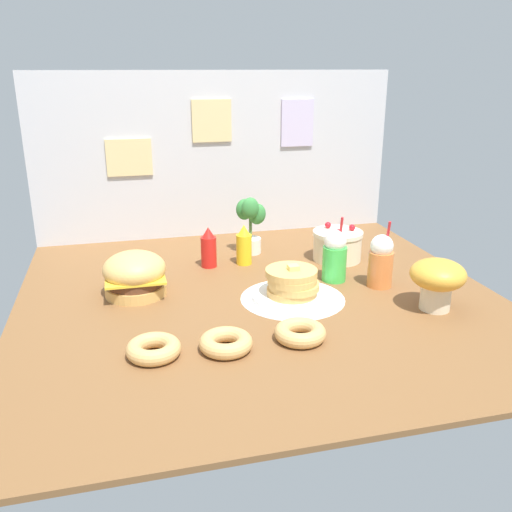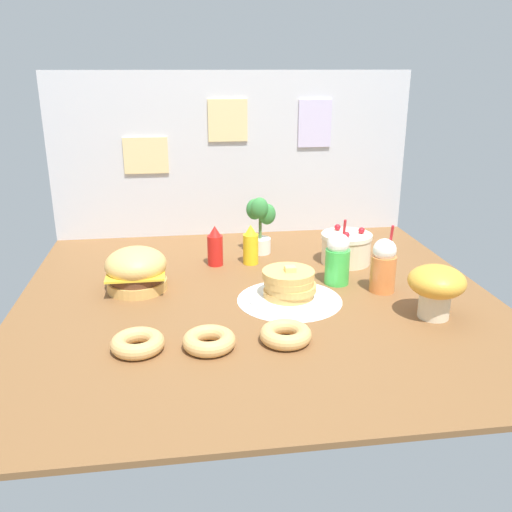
# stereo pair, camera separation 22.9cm
# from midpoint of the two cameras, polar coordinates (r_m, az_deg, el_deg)

# --- Properties ---
(ground_plane) EXTENTS (1.94, 1.88, 0.02)m
(ground_plane) POSITION_cam_midpoint_polar(r_m,az_deg,el_deg) (2.25, -2.50, -4.58)
(ground_plane) COLOR brown
(back_wall) EXTENTS (1.94, 0.04, 0.88)m
(back_wall) POSITION_cam_midpoint_polar(r_m,az_deg,el_deg) (3.02, -6.31, 10.42)
(back_wall) COLOR silver
(back_wall) RESTS_ON ground_plane
(doily_mat) EXTENTS (0.43, 0.43, 0.00)m
(doily_mat) POSITION_cam_midpoint_polar(r_m,az_deg,el_deg) (2.23, 0.90, -4.49)
(doily_mat) COLOR white
(doily_mat) RESTS_ON ground_plane
(burger) EXTENTS (0.26, 0.26, 0.18)m
(burger) POSITION_cam_midpoint_polar(r_m,az_deg,el_deg) (2.32, -15.32, -1.93)
(burger) COLOR #DBA859
(burger) RESTS_ON ground_plane
(pancake_stack) EXTENTS (0.33, 0.33, 0.14)m
(pancake_stack) POSITION_cam_midpoint_polar(r_m,az_deg,el_deg) (2.21, 0.86, -3.17)
(pancake_stack) COLOR white
(pancake_stack) RESTS_ON doily_mat
(layer_cake) EXTENTS (0.24, 0.24, 0.18)m
(layer_cake) POSITION_cam_midpoint_polar(r_m,az_deg,el_deg) (2.67, 6.07, 1.09)
(layer_cake) COLOR beige
(layer_cake) RESTS_ON ground_plane
(ketchup_bottle) EXTENTS (0.07, 0.07, 0.19)m
(ketchup_bottle) POSITION_cam_midpoint_polar(r_m,az_deg,el_deg) (2.58, -7.51, 0.74)
(ketchup_bottle) COLOR red
(ketchup_bottle) RESTS_ON ground_plane
(mustard_bottle) EXTENTS (0.07, 0.07, 0.19)m
(mustard_bottle) POSITION_cam_midpoint_polar(r_m,az_deg,el_deg) (2.60, -3.79, 1.01)
(mustard_bottle) COLOR yellow
(mustard_bottle) RESTS_ON ground_plane
(cream_soda_cup) EXTENTS (0.11, 0.11, 0.29)m
(cream_soda_cup) POSITION_cam_midpoint_polar(r_m,az_deg,el_deg) (2.39, 5.52, -0.03)
(cream_soda_cup) COLOR green
(cream_soda_cup) RESTS_ON ground_plane
(orange_float_cup) EXTENTS (0.11, 0.11, 0.29)m
(orange_float_cup) POSITION_cam_midpoint_polar(r_m,az_deg,el_deg) (2.36, 10.20, -0.57)
(orange_float_cup) COLOR orange
(orange_float_cup) RESTS_ON ground_plane
(donut_pink_glaze) EXTENTS (0.18, 0.18, 0.05)m
(donut_pink_glaze) POSITION_cam_midpoint_polar(r_m,az_deg,el_deg) (1.85, -14.19, -9.41)
(donut_pink_glaze) COLOR tan
(donut_pink_glaze) RESTS_ON ground_plane
(donut_chocolate) EXTENTS (0.18, 0.18, 0.05)m
(donut_chocolate) POSITION_cam_midpoint_polar(r_m,az_deg,el_deg) (1.85, -6.76, -9.02)
(donut_chocolate) COLOR tan
(donut_chocolate) RESTS_ON ground_plane
(donut_vanilla) EXTENTS (0.18, 0.18, 0.05)m
(donut_vanilla) POSITION_cam_midpoint_polar(r_m,az_deg,el_deg) (1.90, 1.16, -8.04)
(donut_vanilla) COLOR tan
(donut_vanilla) RESTS_ON ground_plane
(potted_plant) EXTENTS (0.14, 0.11, 0.29)m
(potted_plant) POSITION_cam_midpoint_polar(r_m,az_deg,el_deg) (2.73, -2.98, 3.42)
(potted_plant) COLOR white
(potted_plant) RESTS_ON ground_plane
(mushroom_stool) EXTENTS (0.21, 0.21, 0.20)m
(mushroom_stool) POSITION_cam_midpoint_polar(r_m,az_deg,el_deg) (2.17, 15.58, -2.38)
(mushroom_stool) COLOR beige
(mushroom_stool) RESTS_ON ground_plane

